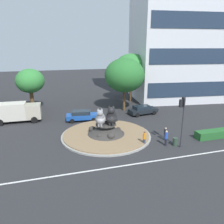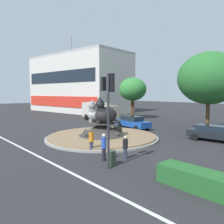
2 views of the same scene
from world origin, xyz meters
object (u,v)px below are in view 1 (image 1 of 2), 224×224
(sedan_on_far_lane, at_px, (143,110))
(delivery_box_truck, at_px, (15,112))
(cat_statue_grey, at_px, (100,118))
(pedestrian_black_shirt, at_px, (165,134))
(cat_statue_black, at_px, (112,117))
(office_tower, at_px, (187,24))
(second_tree_near_tower, at_px, (131,69))
(broadleaf_tree_behind_island, at_px, (30,81))
(pedestrian_orange_shirt, at_px, (144,138))
(pedestrian_blue_shirt, at_px, (166,138))
(traffic_light_mast, at_px, (182,111))
(hatchback_near_shophouse, at_px, (82,115))
(third_tree_left, at_px, (125,75))
(litter_bin, at_px, (175,142))

(sedan_on_far_lane, bearing_deg, delivery_box_truck, 166.86)
(cat_statue_grey, bearing_deg, delivery_box_truck, -111.70)
(delivery_box_truck, bearing_deg, pedestrian_black_shirt, -32.73)
(cat_statue_black, distance_m, office_tower, 28.48)
(second_tree_near_tower, bearing_deg, broadleaf_tree_behind_island, -175.03)
(pedestrian_orange_shirt, bearing_deg, pedestrian_blue_shirt, -63.95)
(traffic_light_mast, bearing_deg, delivery_box_truck, 55.35)
(office_tower, distance_m, broadleaf_tree_behind_island, 31.28)
(second_tree_near_tower, bearing_deg, sedan_on_far_lane, -98.48)
(traffic_light_mast, bearing_deg, hatchback_near_shophouse, 39.72)
(hatchback_near_shophouse, bearing_deg, cat_statue_grey, -73.18)
(pedestrian_black_shirt, xyz_separation_m, delivery_box_truck, (-17.33, 11.67, 0.73))
(delivery_box_truck, bearing_deg, cat_statue_black, -35.38)
(broadleaf_tree_behind_island, xyz_separation_m, pedestrian_blue_shirt, (14.73, -18.67, -4.01))
(cat_statue_black, relative_size, pedestrian_black_shirt, 1.58)
(broadleaf_tree_behind_island, bearing_deg, pedestrian_blue_shirt, -51.73)
(cat_statue_grey, distance_m, pedestrian_black_shirt, 7.71)
(office_tower, height_order, third_tree_left, office_tower)
(pedestrian_orange_shirt, relative_size, sedan_on_far_lane, 0.35)
(broadleaf_tree_behind_island, xyz_separation_m, delivery_box_truck, (-1.96, -5.69, -3.42))
(third_tree_left, distance_m, delivery_box_truck, 17.44)
(delivery_box_truck, xyz_separation_m, litter_bin, (17.69, -13.24, -1.10))
(cat_statue_grey, height_order, sedan_on_far_lane, cat_statue_grey)
(hatchback_near_shophouse, height_order, delivery_box_truck, delivery_box_truck)
(traffic_light_mast, height_order, broadleaf_tree_behind_island, broadleaf_tree_behind_island)
(second_tree_near_tower, bearing_deg, traffic_light_mast, -96.25)
(cat_statue_black, xyz_separation_m, third_tree_left, (5.09, 10.09, 3.48))
(pedestrian_orange_shirt, height_order, litter_bin, pedestrian_orange_shirt)
(broadleaf_tree_behind_island, height_order, delivery_box_truck, broadleaf_tree_behind_island)
(traffic_light_mast, xyz_separation_m, office_tower, (13.70, 21.26, 10.63))
(traffic_light_mast, xyz_separation_m, hatchback_near_shophouse, (-8.76, 11.59, -3.20))
(pedestrian_black_shirt, bearing_deg, office_tower, -32.66)
(cat_statue_black, bearing_deg, litter_bin, 72.60)
(office_tower, xyz_separation_m, hatchback_near_shophouse, (-22.46, -9.67, -13.83))
(office_tower, bearing_deg, sedan_on_far_lane, -136.77)
(broadleaf_tree_behind_island, bearing_deg, pedestrian_orange_shirt, -55.28)
(office_tower, height_order, pedestrian_blue_shirt, office_tower)
(second_tree_near_tower, relative_size, pedestrian_blue_shirt, 5.15)
(sedan_on_far_lane, relative_size, hatchback_near_shophouse, 1.01)
(cat_statue_grey, xyz_separation_m, litter_bin, (7.30, -4.55, -1.89))
(pedestrian_blue_shirt, height_order, hatchback_near_shophouse, pedestrian_blue_shirt)
(cat_statue_grey, distance_m, traffic_light_mast, 9.20)
(traffic_light_mast, distance_m, delivery_box_truck, 22.69)
(third_tree_left, bearing_deg, broadleaf_tree_behind_island, 163.83)
(sedan_on_far_lane, relative_size, litter_bin, 5.36)
(third_tree_left, bearing_deg, cat_statue_grey, -122.62)
(traffic_light_mast, relative_size, sedan_on_far_lane, 1.14)
(cat_statue_grey, xyz_separation_m, broadleaf_tree_behind_island, (-8.44, 14.37, 2.62))
(second_tree_near_tower, distance_m, hatchback_near_shophouse, 15.52)
(broadleaf_tree_behind_island, bearing_deg, office_tower, 3.67)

